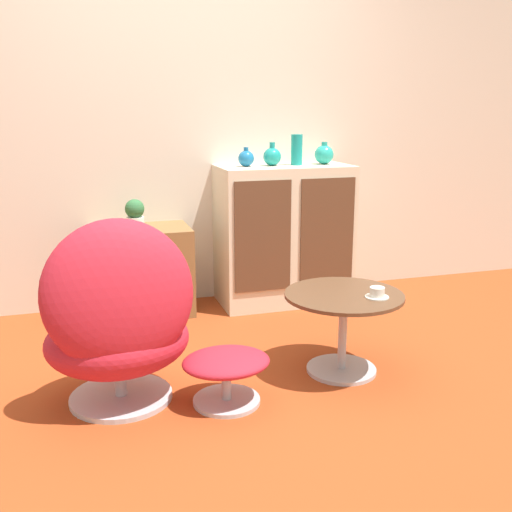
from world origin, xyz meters
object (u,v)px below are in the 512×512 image
object	(u,v)px
coffee_table	(343,318)
vase_leftmost	(246,158)
potted_plant	(135,214)
tv_console	(142,271)
ottoman	(226,368)
vase_inner_left	(272,156)
sideboard	(284,235)
vase_inner_right	(297,150)
teacup	(377,293)
vase_rightmost	(324,154)
egg_chair	(118,320)

from	to	relation	value
coffee_table	vase_leftmost	bearing A→B (deg)	97.84
potted_plant	tv_console	bearing A→B (deg)	-1.27
tv_console	vase_leftmost	xyz separation A→B (m)	(0.72, -0.02, 0.72)
tv_console	ottoman	xyz separation A→B (m)	(0.22, -1.38, -0.11)
ottoman	vase_inner_left	world-z (taller)	vase_inner_left
sideboard	vase_inner_left	world-z (taller)	vase_inner_left
tv_console	ottoman	world-z (taller)	tv_console
vase_inner_right	potted_plant	bearing A→B (deg)	178.92
vase_leftmost	vase_inner_right	size ratio (longest dim) A/B	0.62
teacup	potted_plant	bearing A→B (deg)	127.79
ottoman	vase_rightmost	bearing A→B (deg)	52.20
vase_inner_right	potted_plant	world-z (taller)	vase_inner_right
vase_inner_right	vase_rightmost	size ratio (longest dim) A/B	1.36
sideboard	tv_console	world-z (taller)	sideboard
ottoman	vase_leftmost	xyz separation A→B (m)	(0.49, 1.36, 0.84)
teacup	vase_inner_left	bearing A→B (deg)	94.82
vase_inner_left	potted_plant	bearing A→B (deg)	178.71
vase_rightmost	potted_plant	size ratio (longest dim) A/B	0.79
vase_leftmost	vase_inner_right	xyz separation A→B (m)	(0.36, 0.00, 0.05)
teacup	tv_console	bearing A→B (deg)	127.09
coffee_table	vase_rightmost	size ratio (longest dim) A/B	4.01
vase_inner_right	teacup	bearing A→B (deg)	-92.80
vase_inner_right	egg_chair	bearing A→B (deg)	-136.72
potted_plant	egg_chair	bearing A→B (deg)	-99.80
ottoman	vase_inner_right	bearing A→B (deg)	57.94
egg_chair	vase_leftmost	xyz separation A→B (m)	(0.96, 1.24, 0.59)
sideboard	vase_inner_left	distance (m)	0.55
coffee_table	vase_inner_right	distance (m)	1.44
ottoman	coffee_table	size ratio (longest dim) A/B	0.67
egg_chair	potted_plant	world-z (taller)	egg_chair
vase_inner_left	vase_rightmost	bearing A→B (deg)	0.00
coffee_table	egg_chair	bearing A→B (deg)	-178.22
vase_leftmost	potted_plant	xyz separation A→B (m)	(-0.74, 0.02, -0.34)
tv_console	potted_plant	xyz separation A→B (m)	(-0.03, 0.00, 0.39)
sideboard	potted_plant	distance (m)	1.03
potted_plant	coffee_table	bearing A→B (deg)	-53.48
vase_inner_left	potted_plant	world-z (taller)	vase_inner_left
vase_leftmost	teacup	distance (m)	1.46
sideboard	ottoman	size ratio (longest dim) A/B	2.34
ottoman	vase_inner_left	distance (m)	1.74
sideboard	teacup	xyz separation A→B (m)	(0.02, -1.31, -0.03)
coffee_table	vase_rightmost	world-z (taller)	vase_rightmost
vase_leftmost	teacup	world-z (taller)	vase_leftmost
potted_plant	teacup	bearing A→B (deg)	-52.21
egg_chair	vase_rightmost	distance (m)	2.05
vase_inner_left	vase_inner_right	bearing A→B (deg)	0.00
tv_console	potted_plant	size ratio (longest dim) A/B	3.35
ottoman	sideboard	bearing A→B (deg)	60.60
vase_inner_right	potted_plant	distance (m)	1.17
coffee_table	teacup	size ratio (longest dim) A/B	5.13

